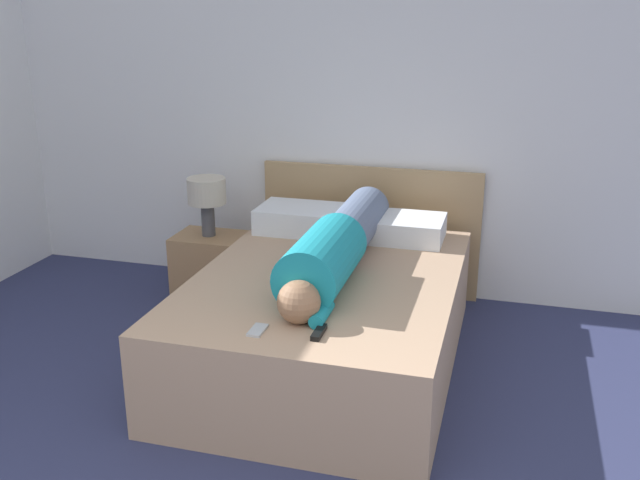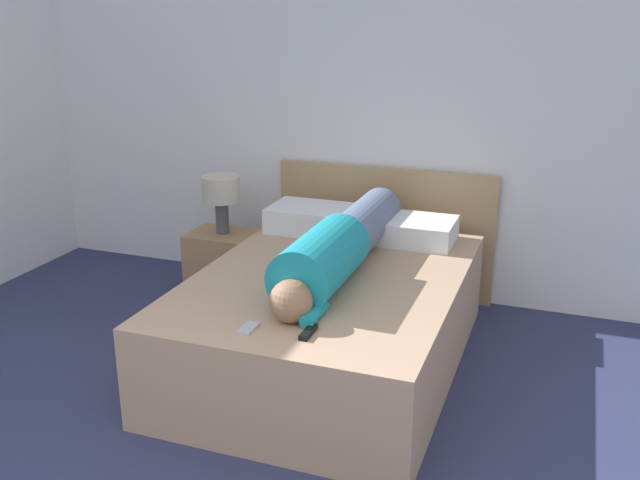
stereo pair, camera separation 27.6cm
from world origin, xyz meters
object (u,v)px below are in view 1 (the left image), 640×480
object	(u,v)px
bed	(327,319)
cell_phone	(258,330)
person_lying	(336,246)
nightstand	(211,267)
tv_remote	(319,332)
table_lamp	(207,195)
pillow_near_headboard	(303,219)
pillow_second	(400,228)

from	to	relation	value
bed	cell_phone	distance (m)	0.83
bed	person_lying	bearing A→B (deg)	65.96
nightstand	tv_remote	distance (m)	1.89
nightstand	tv_remote	bearing A→B (deg)	-50.50
person_lying	cell_phone	xyz separation A→B (m)	(-0.15, -0.85, -0.14)
bed	table_lamp	distance (m)	1.33
bed	cell_phone	bearing A→B (deg)	-98.89
table_lamp	person_lying	size ratio (longest dim) A/B	0.24
pillow_near_headboard	nightstand	bearing A→B (deg)	-177.05
nightstand	pillow_near_headboard	bearing A→B (deg)	2.95
nightstand	table_lamp	size ratio (longest dim) A/B	1.16
bed	pillow_second	world-z (taller)	pillow_second
pillow_near_headboard	pillow_second	world-z (taller)	pillow_near_headboard
nightstand	table_lamp	world-z (taller)	table_lamp
person_lying	bed	bearing A→B (deg)	-114.04
table_lamp	pillow_second	world-z (taller)	table_lamp
nightstand	pillow_second	xyz separation A→B (m)	(1.30, 0.03, 0.38)
nightstand	pillow_second	world-z (taller)	pillow_second
person_lying	pillow_second	xyz separation A→B (m)	(0.25, 0.66, -0.08)
person_lying	pillow_near_headboard	bearing A→B (deg)	120.80
bed	tv_remote	xyz separation A→B (m)	(0.16, -0.73, 0.28)
pillow_near_headboard	pillow_second	distance (m)	0.64
table_lamp	pillow_near_headboard	bearing A→B (deg)	2.95
table_lamp	tv_remote	world-z (taller)	table_lamp
pillow_second	tv_remote	size ratio (longest dim) A/B	3.65
tv_remote	pillow_second	bearing A→B (deg)	85.28
nightstand	cell_phone	world-z (taller)	cell_phone
pillow_near_headboard	cell_phone	distance (m)	1.53
person_lying	tv_remote	bearing A→B (deg)	-81.16
table_lamp	pillow_second	size ratio (longest dim) A/B	0.73
bed	nightstand	distance (m)	1.24
person_lying	tv_remote	size ratio (longest dim) A/B	11.17
pillow_near_headboard	cell_phone	size ratio (longest dim) A/B	4.44
pillow_second	cell_phone	world-z (taller)	pillow_second
table_lamp	cell_phone	bearing A→B (deg)	-58.53
nightstand	tv_remote	xyz separation A→B (m)	(1.18, -1.44, 0.32)
bed	nightstand	xyz separation A→B (m)	(-1.03, 0.70, -0.04)
pillow_near_headboard	pillow_second	size ratio (longest dim) A/B	1.05
person_lying	cell_phone	world-z (taller)	person_lying
person_lying	pillow_near_headboard	xyz separation A→B (m)	(-0.40, 0.66, -0.07)
tv_remote	cell_phone	size ratio (longest dim) A/B	1.15
pillow_second	cell_phone	bearing A→B (deg)	-104.84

